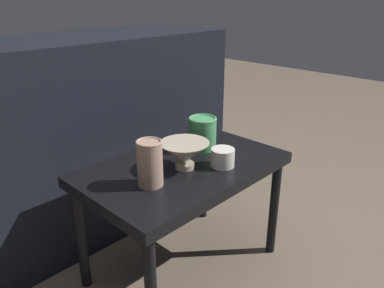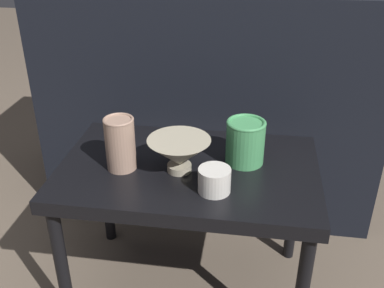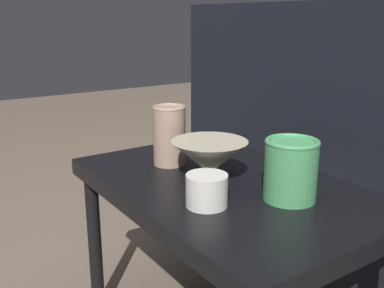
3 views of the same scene
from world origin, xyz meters
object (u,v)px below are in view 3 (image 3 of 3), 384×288
vase_textured_left (169,135)px  cup (207,190)px  bowl (210,158)px  vase_colorful_right (291,169)px

vase_textured_left → cup: size_ratio=1.80×
vase_textured_left → cup: vase_textured_left is taller
cup → bowl: bearing=141.4°
vase_textured_left → cup: bearing=-16.1°
vase_colorful_right → bowl: bearing=-156.4°
vase_textured_left → cup: 0.28m
bowl → vase_colorful_right: 0.19m
vase_textured_left → vase_colorful_right: 0.34m
bowl → cup: 0.13m
bowl → cup: bearing=-38.6°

